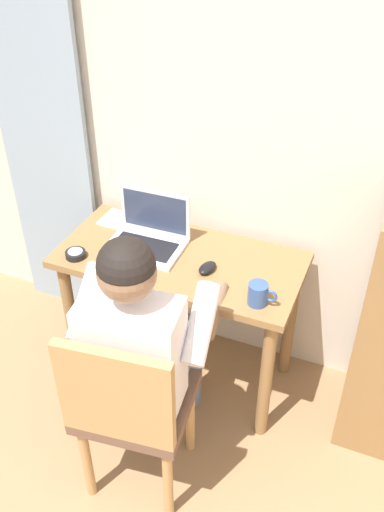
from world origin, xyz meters
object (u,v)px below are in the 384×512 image
computer_mouse (207,268)px  notebook_pad (123,221)px  laptop (148,235)px  chair (130,406)px  coffee_mug (259,294)px  desk_clock (76,254)px  desk (180,279)px  person_seated (145,338)px

computer_mouse → notebook_pad: (-0.52, 0.20, -0.01)m
computer_mouse → laptop: bearing=178.4°
chair → coffee_mug: (0.33, 0.49, 0.27)m
computer_mouse → notebook_pad: 0.56m
desk_clock → coffee_mug: size_ratio=0.75×
desk → laptop: bearing=167.8°
laptop → person_seated: bearing=-65.9°
laptop → notebook_pad: bearing=148.7°
laptop → desk_clock: size_ratio=3.83×
chair → desk_clock: bearing=136.2°
computer_mouse → coffee_mug: coffee_mug is taller
person_seated → computer_mouse: person_seated is taller
laptop → computer_mouse: 0.33m
desk_clock → computer_mouse: bearing=12.6°
person_seated → desk: bearing=97.2°
laptop → coffee_mug: (0.58, -0.20, -0.00)m
desk → desk_clock: (-0.43, -0.18, 0.14)m
chair → computer_mouse: chair is taller
person_seated → laptop: person_seated is taller
person_seated → laptop: size_ratio=3.53×
desk_clock → coffee_mug: coffee_mug is taller
coffee_mug → chair: bearing=-123.9°
coffee_mug → notebook_pad: bearing=157.4°
desk → notebook_pad: size_ratio=5.20×
computer_mouse → person_seated: bearing=-88.5°
laptop → desk_clock: 0.34m
person_seated → computer_mouse: bearing=78.3°
chair → desk: bearing=96.9°
person_seated → notebook_pad: 0.77m
desk → desk_clock: bearing=-157.5°
person_seated → computer_mouse: (0.09, 0.43, 0.06)m
person_seated → desk_clock: bearing=148.1°
desk → notebook_pad: (-0.37, 0.16, 0.13)m
computer_mouse → desk_clock: 0.59m
notebook_pad → laptop: bearing=-29.2°
computer_mouse → coffee_mug: size_ratio=0.83×
chair → person_seated: person_seated is taller
desk_clock → coffee_mug: (0.84, 0.01, 0.03)m
chair → laptop: size_ratio=2.60×
desk → person_seated: person_seated is taller
coffee_mug → desk_clock: bearing=-179.4°
desk → laptop: laptop is taller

